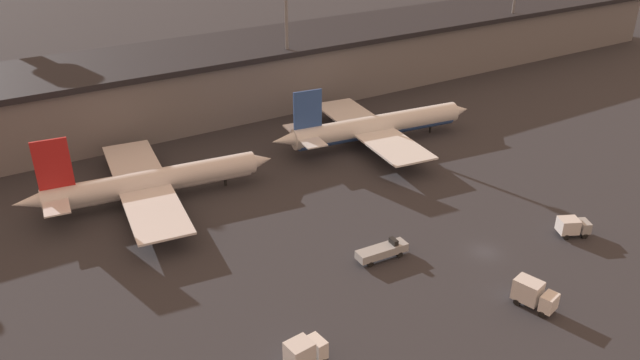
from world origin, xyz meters
TOP-DOWN VIEW (x-y plane):
  - ground at (0.00, 0.00)m, footprint 600.00×600.00m
  - terminal_building at (0.00, 75.69)m, footprint 258.18×25.68m
  - airplane_0 at (-36.24, 40.96)m, footprint 42.63×37.87m
  - airplane_1 at (9.99, 40.78)m, footprint 44.75×35.96m
  - service_vehicle_0 at (-34.20, -6.10)m, footprint 4.81×2.94m
  - service_vehicle_1 at (14.44, -3.57)m, footprint 5.25×4.19m
  - service_vehicle_2 at (-4.11, -12.25)m, footprint 3.65×5.82m
  - service_vehicle_3 at (-13.82, 6.58)m, footprint 7.92×2.66m
  - lamp_post_1 at (3.92, 65.89)m, footprint 1.80×1.80m
  - lamp_post_2 at (74.07, 65.89)m, footprint 1.80×1.80m

SIDE VIEW (x-z plane):
  - ground at x=0.00m, z-range 0.00..0.00m
  - service_vehicle_3 at x=-13.82m, z-range -0.07..2.68m
  - service_vehicle_1 at x=14.44m, z-range 0.18..3.12m
  - service_vehicle_2 at x=-4.11m, z-range 0.17..3.78m
  - service_vehicle_0 at x=-34.20m, z-range 0.15..3.84m
  - airplane_0 at x=-36.24m, z-range -3.38..10.21m
  - airplane_1 at x=9.99m, z-range -2.99..10.24m
  - terminal_building at x=0.00m, z-range 0.05..14.51m
  - lamp_post_2 at x=74.07m, z-range 3.19..24.42m
  - lamp_post_1 at x=3.92m, z-range 3.55..31.66m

